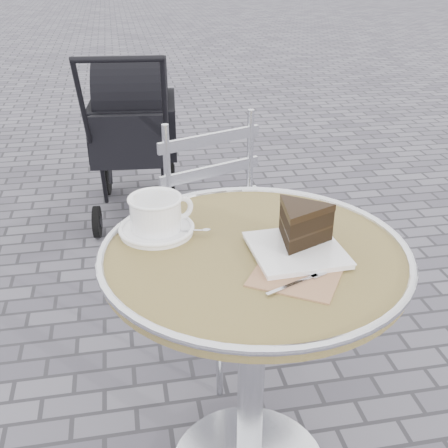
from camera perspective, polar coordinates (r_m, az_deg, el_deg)
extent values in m
cylinder|color=silver|center=(1.50, 2.77, -14.93)|extent=(0.07, 0.07, 0.67)
cylinder|color=#A18757|center=(1.30, 3.12, -3.34)|extent=(0.70, 0.70, 0.03)
torus|color=silver|center=(1.29, 3.13, -2.76)|extent=(0.72, 0.72, 0.02)
cylinder|color=white|center=(1.37, -6.85, -0.63)|extent=(0.18, 0.18, 0.01)
cylinder|color=white|center=(1.35, -6.96, 1.08)|extent=(0.15, 0.15, 0.08)
torus|color=white|center=(1.37, -4.36, 1.64)|extent=(0.06, 0.03, 0.06)
cylinder|color=beige|center=(1.34, -7.04, 2.45)|extent=(0.11, 0.11, 0.01)
cube|color=#A17258|center=(1.21, 7.44, -4.96)|extent=(0.25, 0.25, 0.00)
cube|color=white|center=(1.28, 7.35, -2.68)|extent=(0.21, 0.21, 0.01)
cylinder|color=silver|center=(1.83, -0.47, -11.99)|extent=(0.02, 0.02, 0.43)
cylinder|color=silver|center=(1.99, 7.68, -8.80)|extent=(0.02, 0.02, 0.43)
cylinder|color=silver|center=(2.06, -5.18, -7.10)|extent=(0.02, 0.02, 0.43)
cylinder|color=silver|center=(2.20, 2.41, -4.63)|extent=(0.02, 0.02, 0.43)
cube|color=silver|center=(1.89, 1.17, -2.40)|extent=(0.49, 0.49, 0.02)
cube|color=black|center=(3.02, -9.25, 8.72)|extent=(0.44, 0.64, 0.37)
cylinder|color=black|center=(2.43, -10.79, 16.12)|extent=(0.38, 0.06, 0.03)
cylinder|color=black|center=(2.93, -12.76, 0.21)|extent=(0.05, 0.17, 0.16)
cylinder|color=black|center=(2.90, -5.26, 0.52)|extent=(0.05, 0.17, 0.16)
cylinder|color=black|center=(3.40, -11.84, 5.03)|extent=(0.06, 0.26, 0.26)
cylinder|color=black|center=(3.38, -5.37, 5.33)|extent=(0.06, 0.26, 0.26)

